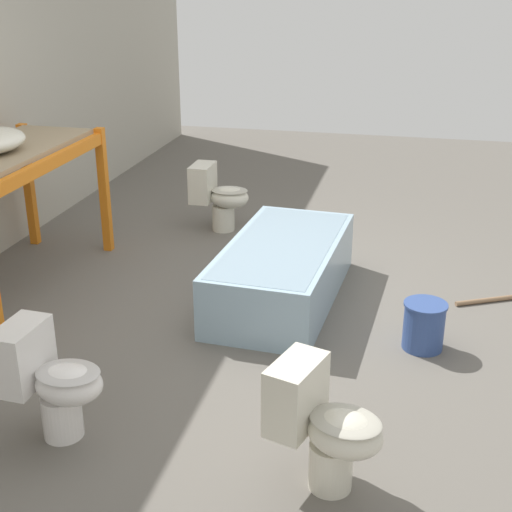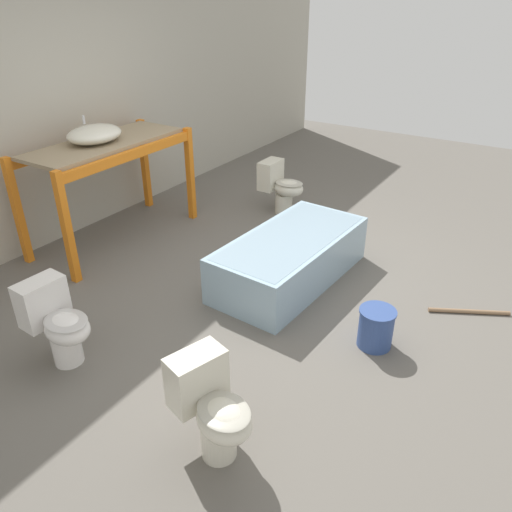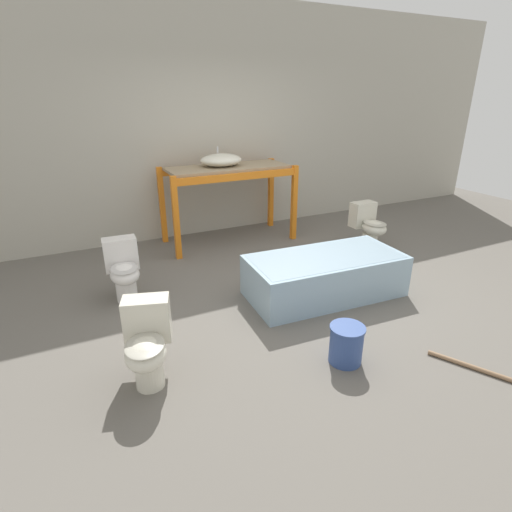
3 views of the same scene
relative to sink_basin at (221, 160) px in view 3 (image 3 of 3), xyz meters
The scene contains 10 objects.
ground_plane 2.10m from the sink_basin, 88.13° to the right, with size 12.00×12.00×0.00m, color #666059.
warehouse_wall_rear 0.69m from the sink_basin, 83.75° to the left, with size 10.80×0.08×3.20m.
shelving_rack 0.27m from the sink_basin, 23.73° to the right, with size 1.79×0.77×1.07m.
sink_basin is the anchor object (origin of this frame).
bathtub_main 2.26m from the sink_basin, 81.13° to the right, with size 1.65×0.86×0.44m.
toilet_near 3.20m from the sink_basin, 121.95° to the right, with size 0.45×0.59×0.62m.
toilet_far 2.15m from the sink_basin, 142.41° to the right, with size 0.34×0.54×0.62m.
toilet_extra 2.19m from the sink_basin, 35.45° to the right, with size 0.34×0.53×0.62m.
bucket_white 3.24m from the sink_basin, 93.69° to the right, with size 0.28×0.28×0.32m.
loose_pipe 3.83m from the sink_basin, 80.04° to the right, with size 0.34×0.61×0.04m.
Camera 3 is at (-2.06, -3.37, 1.99)m, focal length 28.00 mm.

